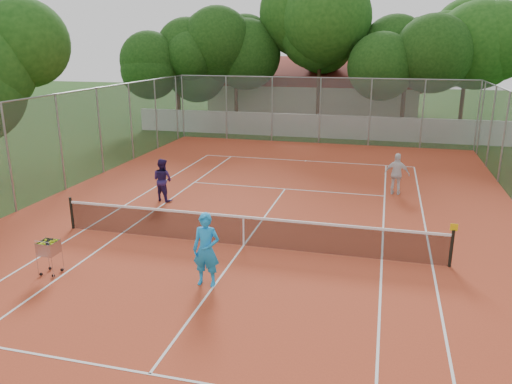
% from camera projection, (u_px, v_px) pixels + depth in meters
% --- Properties ---
extents(ground, '(120.00, 120.00, 0.00)m').
position_uv_depth(ground, '(244.00, 246.00, 15.26)').
color(ground, '#183A0F').
rests_on(ground, ground).
extents(court_pad, '(18.00, 34.00, 0.02)m').
position_uv_depth(court_pad, '(244.00, 246.00, 15.25)').
color(court_pad, '#B24022').
rests_on(court_pad, ground).
extents(court_lines, '(10.98, 23.78, 0.01)m').
position_uv_depth(court_lines, '(244.00, 245.00, 15.25)').
color(court_lines, white).
rests_on(court_lines, court_pad).
extents(tennis_net, '(11.88, 0.10, 0.98)m').
position_uv_depth(tennis_net, '(244.00, 231.00, 15.11)').
color(tennis_net, black).
rests_on(tennis_net, court_pad).
extents(perimeter_fence, '(18.00, 34.00, 4.00)m').
position_uv_depth(perimeter_fence, '(243.00, 183.00, 14.69)').
color(perimeter_fence, slate).
rests_on(perimeter_fence, ground).
extents(boundary_wall, '(26.00, 0.30, 1.50)m').
position_uv_depth(boundary_wall, '(323.00, 126.00, 32.67)').
color(boundary_wall, silver).
rests_on(boundary_wall, ground).
extents(clubhouse, '(16.40, 9.00, 4.40)m').
position_uv_depth(clubhouse, '(315.00, 90.00, 42.01)').
color(clubhouse, beige).
rests_on(clubhouse, ground).
extents(tropical_trees, '(29.00, 19.00, 10.00)m').
position_uv_depth(tropical_trees, '(331.00, 58.00, 34.23)').
color(tropical_trees, black).
rests_on(tropical_trees, ground).
extents(player_near, '(0.71, 0.47, 1.92)m').
position_uv_depth(player_near, '(206.00, 250.00, 12.53)').
color(player_near, '#1C9CF0').
rests_on(player_near, court_pad).
extents(player_far_left, '(0.96, 0.84, 1.68)m').
position_uv_depth(player_far_left, '(163.00, 180.00, 19.41)').
color(player_far_left, '#2B1C54').
rests_on(player_far_left, court_pad).
extents(player_far_right, '(1.04, 0.54, 1.71)m').
position_uv_depth(player_far_right, '(397.00, 174.00, 20.23)').
color(player_far_right, silver).
rests_on(player_far_right, court_pad).
extents(ball_hopper, '(0.65, 0.65, 1.02)m').
position_uv_depth(ball_hopper, '(50.00, 256.00, 13.23)').
color(ball_hopper, '#AFAEB5').
rests_on(ball_hopper, court_pad).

